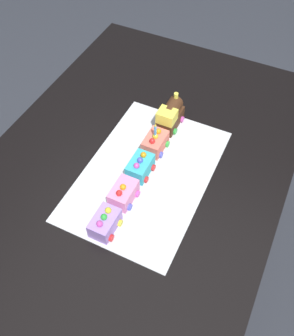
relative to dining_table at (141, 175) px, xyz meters
name	(u,v)px	position (x,y,z in m)	size (l,w,h in m)	color
ground_plane	(142,251)	(0.00, 0.00, -0.63)	(8.00, 8.00, 0.00)	#2D3038
dining_table	(141,175)	(0.00, 0.00, 0.00)	(1.40, 1.00, 0.74)	black
cake_board	(147,174)	(0.06, 0.06, 0.11)	(0.60, 0.40, 0.00)	silver
cake_locomotive	(170,115)	(-0.18, 0.03, 0.16)	(0.14, 0.08, 0.12)	#472816
cake_car_gondola_coral	(155,143)	(-0.05, 0.03, 0.14)	(0.10, 0.08, 0.07)	#F27260
cake_car_hopper_turquoise	(140,166)	(0.06, 0.03, 0.14)	(0.10, 0.08, 0.07)	#38B7C6
cake_car_flatbed_bubblegum	(123,193)	(0.18, 0.03, 0.14)	(0.10, 0.08, 0.07)	pink
cake_car_tanker_lavender	(105,223)	(0.30, 0.03, 0.14)	(0.10, 0.08, 0.07)	#AD84E0
birthday_candle	(155,129)	(-0.05, 0.03, 0.21)	(0.01, 0.01, 0.05)	#4CA5E5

